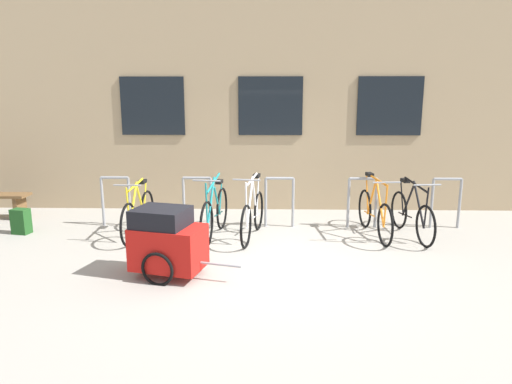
{
  "coord_description": "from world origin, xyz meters",
  "views": [
    {
      "loc": [
        -0.07,
        -6.03,
        2.3
      ],
      "look_at": [
        -0.25,
        1.6,
        0.71
      ],
      "focal_mm": 31.37,
      "sensor_mm": 36.0,
      "label": 1
    }
  ],
  "objects_px": {
    "bicycle_orange": "(374,213)",
    "bicycle_white": "(253,215)",
    "bicycle_black": "(411,214)",
    "backpack": "(21,221)",
    "bicycle_yellow": "(138,214)",
    "bike_trailer": "(167,241)",
    "bicycle_teal": "(215,214)"
  },
  "relations": [
    {
      "from": "bicycle_orange",
      "to": "bicycle_white",
      "type": "relative_size",
      "value": 1.05
    },
    {
      "from": "bicycle_black",
      "to": "backpack",
      "type": "bearing_deg",
      "value": -179.65
    },
    {
      "from": "bicycle_yellow",
      "to": "bike_trailer",
      "type": "xyz_separation_m",
      "value": [
        0.88,
        -1.73,
        0.09
      ]
    },
    {
      "from": "bicycle_white",
      "to": "backpack",
      "type": "bearing_deg",
      "value": 178.48
    },
    {
      "from": "bicycle_teal",
      "to": "bicycle_black",
      "type": "relative_size",
      "value": 1.05
    },
    {
      "from": "bicycle_teal",
      "to": "bike_trailer",
      "type": "height_order",
      "value": "bicycle_teal"
    },
    {
      "from": "bicycle_teal",
      "to": "backpack",
      "type": "bearing_deg",
      "value": 178.49
    },
    {
      "from": "bicycle_white",
      "to": "bicycle_orange",
      "type": "bearing_deg",
      "value": 4.83
    },
    {
      "from": "bicycle_black",
      "to": "bicycle_teal",
      "type": "bearing_deg",
      "value": -177.75
    },
    {
      "from": "bicycle_yellow",
      "to": "bicycle_black",
      "type": "distance_m",
      "value": 4.65
    },
    {
      "from": "bicycle_yellow",
      "to": "bicycle_white",
      "type": "xyz_separation_m",
      "value": [
        1.95,
        -0.04,
        0.01
      ]
    },
    {
      "from": "backpack",
      "to": "bicycle_orange",
      "type": "bearing_deg",
      "value": 11.25
    },
    {
      "from": "bicycle_teal",
      "to": "bicycle_yellow",
      "type": "bearing_deg",
      "value": 179.05
    },
    {
      "from": "bicycle_orange",
      "to": "backpack",
      "type": "xyz_separation_m",
      "value": [
        -6.1,
        -0.07,
        -0.17
      ]
    },
    {
      "from": "bicycle_yellow",
      "to": "backpack",
      "type": "bearing_deg",
      "value": 178.13
    },
    {
      "from": "bike_trailer",
      "to": "backpack",
      "type": "height_order",
      "value": "bike_trailer"
    },
    {
      "from": "bicycle_teal",
      "to": "backpack",
      "type": "relative_size",
      "value": 4.17
    },
    {
      "from": "bicycle_yellow",
      "to": "bicycle_teal",
      "type": "relative_size",
      "value": 0.92
    },
    {
      "from": "bicycle_white",
      "to": "bike_trailer",
      "type": "height_order",
      "value": "bicycle_white"
    },
    {
      "from": "bicycle_black",
      "to": "bicycle_white",
      "type": "distance_m",
      "value": 2.7
    },
    {
      "from": "bicycle_white",
      "to": "bicycle_teal",
      "type": "bearing_deg",
      "value": 178.45
    },
    {
      "from": "bicycle_teal",
      "to": "bicycle_orange",
      "type": "relative_size",
      "value": 1.02
    },
    {
      "from": "bicycle_white",
      "to": "bike_trailer",
      "type": "distance_m",
      "value": 2.01
    },
    {
      "from": "bicycle_white",
      "to": "backpack",
      "type": "distance_m",
      "value": 4.03
    },
    {
      "from": "bicycle_orange",
      "to": "bicycle_teal",
      "type": "bearing_deg",
      "value": -176.67
    },
    {
      "from": "bicycle_teal",
      "to": "bicycle_white",
      "type": "distance_m",
      "value": 0.64
    },
    {
      "from": "bicycle_yellow",
      "to": "bicycle_white",
      "type": "relative_size",
      "value": 0.98
    },
    {
      "from": "bicycle_teal",
      "to": "bicycle_black",
      "type": "distance_m",
      "value": 3.34
    },
    {
      "from": "bike_trailer",
      "to": "backpack",
      "type": "distance_m",
      "value": 3.47
    },
    {
      "from": "bicycle_yellow",
      "to": "bicycle_black",
      "type": "height_order",
      "value": "bicycle_black"
    },
    {
      "from": "bike_trailer",
      "to": "backpack",
      "type": "xyz_separation_m",
      "value": [
        -2.96,
        1.8,
        -0.25
      ]
    },
    {
      "from": "bicycle_yellow",
      "to": "bicycle_teal",
      "type": "bearing_deg",
      "value": -0.95
    }
  ]
}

